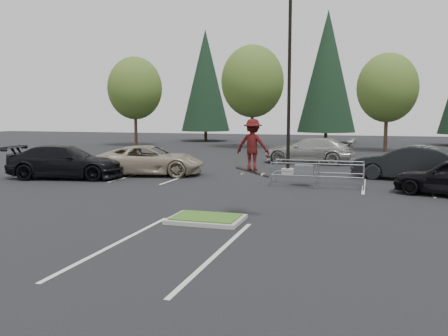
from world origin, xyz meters
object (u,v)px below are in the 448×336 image
(light_pole, at_px, (289,89))
(car_l_tan, at_px, (149,160))
(car_far_silver, at_px, (310,150))
(car_l_black, at_px, (65,162))
(cart_corral, at_px, (307,170))
(decid_c, at_px, (387,90))
(conif_a, at_px, (205,81))
(decid_b, at_px, (252,84))
(conif_b, at_px, (327,71))
(car_r_charc, at_px, (407,163))
(decid_a, at_px, (135,90))
(skateboarder, at_px, (253,145))

(light_pole, distance_m, car_l_tan, 8.38)
(car_l_tan, xyz_separation_m, car_far_silver, (7.43, 8.64, 0.05))
(light_pole, relative_size, car_l_black, 1.75)
(cart_corral, relative_size, car_l_black, 0.70)
(decid_c, relative_size, conif_a, 0.64)
(decid_b, bearing_deg, conif_b, 58.91)
(decid_c, distance_m, cart_corral, 22.66)
(car_l_black, bearing_deg, car_r_charc, -86.32)
(conif_a, height_order, car_r_charc, conif_a)
(light_pole, xyz_separation_m, conif_a, (-14.50, 28.00, 2.54))
(decid_c, distance_m, car_l_tan, 24.39)
(decid_b, xyz_separation_m, conif_a, (-7.99, 9.47, 1.05))
(car_l_black, distance_m, car_far_silver, 15.51)
(decid_a, bearing_deg, conif_b, 30.17)
(decid_b, bearing_deg, conif_a, 130.17)
(light_pole, xyz_separation_m, car_l_black, (-10.50, -5.00, -3.72))
(decid_a, relative_size, car_r_charc, 1.73)
(decid_b, xyz_separation_m, decid_c, (12.00, -0.70, -0.79))
(decid_c, bearing_deg, decid_b, 176.66)
(cart_corral, bearing_deg, decid_a, 130.96)
(decid_a, distance_m, car_r_charc, 31.09)
(conif_b, distance_m, car_far_silver, 23.58)
(conif_b, bearing_deg, light_pole, -88.99)
(decid_c, relative_size, skateboarder, 4.61)
(decid_a, height_order, car_l_black, decid_a)
(light_pole, height_order, decid_a, light_pole)
(decid_a, distance_m, conif_a, 10.85)
(light_pole, relative_size, conif_a, 0.78)
(decid_a, height_order, cart_corral, decid_a)
(decid_a, height_order, car_far_silver, decid_a)
(decid_a, relative_size, car_far_silver, 1.53)
(decid_a, xyz_separation_m, cart_corral, (20.05, -22.04, -4.86))
(decid_a, relative_size, conif_b, 0.61)
(decid_a, relative_size, skateboarder, 4.90)
(car_l_black, bearing_deg, decid_c, -46.58)
(conif_a, bearing_deg, decid_b, -49.83)
(light_pole, distance_m, decid_a, 25.86)
(skateboarder, bearing_deg, decid_a, -51.52)
(skateboarder, bearing_deg, light_pole, -81.37)
(light_pole, bearing_deg, car_r_charc, -4.76)
(conif_b, bearing_deg, conif_a, -177.95)
(car_l_tan, relative_size, car_l_black, 0.99)
(decid_a, xyz_separation_m, conif_b, (18.01, 10.47, 2.27))
(decid_a, distance_m, skateboarder, 34.97)
(light_pole, xyz_separation_m, decid_b, (-6.51, 18.53, 1.48))
(car_l_tan, distance_m, car_far_silver, 11.39)
(skateboarder, xyz_separation_m, car_r_charc, (5.30, 10.50, -1.43))
(light_pole, height_order, decid_b, light_pole)
(decid_a, xyz_separation_m, decid_c, (24.00, -0.20, -0.33))
(skateboarder, relative_size, car_l_tan, 0.32)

